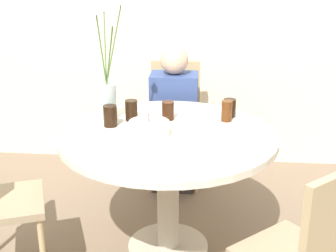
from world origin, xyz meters
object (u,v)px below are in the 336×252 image
at_px(side_plate, 162,155).
at_px(person_guest, 174,124).
at_px(chair_far_back, 175,115).
at_px(drink_glass_4, 230,108).
at_px(drink_glass_0, 168,111).
at_px(chair_right_flank, 308,251).
at_px(birthday_cake, 149,129).
at_px(drink_glass_1, 110,116).
at_px(drink_glass_3, 227,111).
at_px(flower_vase, 108,85).
at_px(drink_glass_2, 131,110).

xyz_separation_m(side_plate, person_guest, (-0.02, 1.15, -0.25)).
distance_m(chair_far_back, side_plate, 1.33).
bearing_deg(drink_glass_4, side_plate, -118.81).
xyz_separation_m(chair_far_back, drink_glass_4, (0.38, -0.66, 0.28)).
bearing_deg(drink_glass_0, chair_right_flank, -55.31).
distance_m(chair_right_flank, drink_glass_4, 1.13).
bearing_deg(side_plate, chair_far_back, 91.19).
distance_m(birthday_cake, person_guest, 0.92).
bearing_deg(drink_glass_0, drink_glass_1, -156.07).
relative_size(chair_right_flank, drink_glass_3, 7.51).
xyz_separation_m(flower_vase, drink_glass_1, (0.03, -0.12, -0.15)).
bearing_deg(drink_glass_3, side_plate, -120.95).
distance_m(drink_glass_0, person_guest, 0.67).
xyz_separation_m(drink_glass_1, person_guest, (0.32, 0.74, -0.31)).
relative_size(side_plate, drink_glass_4, 1.47).
bearing_deg(flower_vase, chair_right_flank, -42.80).
xyz_separation_m(drink_glass_4, person_guest, (-0.38, 0.51, -0.30)).
relative_size(birthday_cake, flower_vase, 0.31).
relative_size(side_plate, drink_glass_0, 1.45).
height_order(birthday_cake, drink_glass_0, birthday_cake).
bearing_deg(drink_glass_4, flower_vase, -171.58).
bearing_deg(flower_vase, drink_glass_3, 1.66).
bearing_deg(side_plate, drink_glass_2, 114.08).
distance_m(chair_far_back, drink_glass_0, 0.80).
relative_size(flower_vase, drink_glass_3, 5.81).
xyz_separation_m(chair_right_flank, drink_glass_4, (-0.30, 1.05, 0.28)).
bearing_deg(person_guest, chair_right_flank, -66.67).
bearing_deg(drink_glass_4, drink_glass_1, -161.46).
bearing_deg(drink_glass_0, birthday_cake, -106.00).
bearing_deg(drink_glass_1, chair_far_back, 70.89).
bearing_deg(flower_vase, drink_glass_4, 8.42).
relative_size(chair_right_flank, side_plate, 5.83).
bearing_deg(side_plate, birthday_cake, 109.35).
bearing_deg(drink_glass_3, flower_vase, -178.34).
bearing_deg(chair_far_back, side_plate, -90.56).
xyz_separation_m(birthday_cake, drink_glass_0, (0.08, 0.28, 0.01)).
xyz_separation_m(birthday_cake, side_plate, (0.10, -0.27, -0.04)).
height_order(chair_right_flank, flower_vase, flower_vase).
distance_m(drink_glass_1, drink_glass_4, 0.73).
distance_m(chair_right_flank, person_guest, 1.69).
bearing_deg(chair_far_back, drink_glass_0, -90.95).
distance_m(chair_far_back, flower_vase, 0.95).
xyz_separation_m(chair_far_back, flower_vase, (-0.34, -0.77, 0.43)).
bearing_deg(drink_glass_3, drink_glass_0, -179.58).
xyz_separation_m(chair_right_flank, drink_glass_1, (-0.99, 0.82, 0.29)).
bearing_deg(drink_glass_3, chair_far_back, 115.61).
relative_size(birthday_cake, side_plate, 1.39).
xyz_separation_m(chair_far_back, chair_right_flank, (0.68, -1.71, 0.00)).
bearing_deg(side_plate, person_guest, 91.11).
relative_size(chair_right_flank, person_guest, 0.85).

